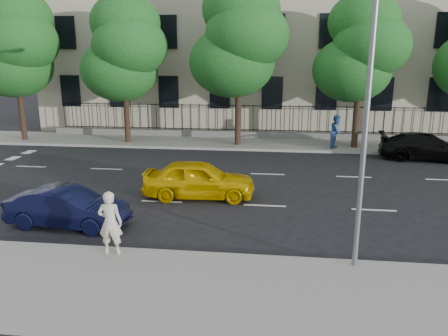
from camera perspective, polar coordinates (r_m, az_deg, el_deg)
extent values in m
plane|color=black|center=(14.28, 5.04, -8.26)|extent=(120.00, 120.00, 0.00)
cube|color=gray|center=(10.67, 4.26, -16.23)|extent=(60.00, 4.00, 0.15)
cube|color=gray|center=(27.71, 6.07, 3.17)|extent=(60.00, 4.00, 0.15)
cube|color=beige|center=(36.32, 6.74, 20.00)|extent=(34.00, 12.00, 18.00)
cube|color=slate|center=(29.32, 6.15, 4.35)|extent=(30.00, 0.50, 0.40)
cube|color=black|center=(29.27, 6.16, 4.93)|extent=(28.80, 0.05, 0.05)
cube|color=black|center=(29.05, 6.25, 8.04)|extent=(28.80, 0.05, 0.05)
cylinder|color=slate|center=(11.16, 18.13, 6.75)|extent=(0.14, 0.14, 8.00)
cylinder|color=#382619|center=(31.25, -24.85, 6.27)|extent=(0.36, 0.36, 3.15)
ellipsoid|color=#1B521B|center=(31.49, -25.82, 11.98)|extent=(4.94, 4.94, 4.06)
ellipsoid|color=#1B521B|center=(30.59, -25.16, 14.71)|extent=(4.68, 4.68, 3.85)
ellipsoid|color=#1B521B|center=(31.38, -25.51, 17.26)|extent=(4.42, 4.42, 3.64)
cylinder|color=#382619|center=(28.24, -12.56, 6.34)|extent=(0.36, 0.36, 2.97)
ellipsoid|color=#1B521B|center=(28.40, -13.48, 12.39)|extent=(4.75, 4.75, 3.90)
ellipsoid|color=#1B521B|center=(27.62, -12.21, 15.27)|extent=(4.50, 4.50, 3.70)
ellipsoid|color=#1B521B|center=(28.37, -12.76, 18.00)|extent=(4.25, 4.25, 3.50)
cylinder|color=#382619|center=(26.72, 1.82, 6.60)|extent=(0.36, 0.36, 3.32)
ellipsoid|color=#1B521B|center=(26.80, 1.06, 13.68)|extent=(5.13, 5.13, 4.21)
ellipsoid|color=#1B521B|center=(26.24, 3.01, 16.88)|extent=(4.86, 4.86, 4.00)
ellipsoid|color=#1B521B|center=(26.97, 2.24, 19.99)|extent=(4.59, 4.59, 3.78)
cylinder|color=#382619|center=(27.04, 16.84, 5.82)|extent=(0.36, 0.36, 3.08)
ellipsoid|color=#1B521B|center=(27.01, 16.35, 12.21)|extent=(4.56, 4.56, 3.74)
ellipsoid|color=#1B521B|center=(26.67, 18.71, 14.86)|extent=(4.32, 4.32, 3.55)
ellipsoid|color=#1B521B|center=(27.24, 17.82, 17.69)|extent=(4.08, 4.08, 3.36)
imported|color=#DBAD03|center=(17.30, -3.30, -1.47)|extent=(4.49, 2.00, 1.50)
imported|color=black|center=(15.30, -19.74, -4.89)|extent=(4.07, 1.70, 1.31)
imported|color=black|center=(25.91, 25.00, 2.53)|extent=(5.19, 2.64, 1.44)
imported|color=beige|center=(12.48, -14.64, -6.93)|extent=(0.70, 0.49, 1.82)
imported|color=#345E9C|center=(26.64, 14.50, 4.63)|extent=(1.04, 1.15, 1.95)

